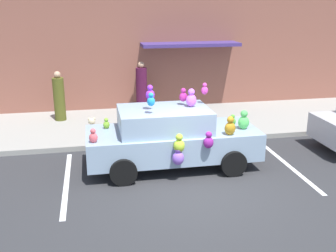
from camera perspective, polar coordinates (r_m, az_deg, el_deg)
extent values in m
plane|color=#2D2D30|center=(9.22, 4.13, -9.05)|extent=(60.00, 60.00, 0.00)
cube|color=gray|center=(13.75, -1.24, 0.39)|extent=(24.00, 4.00, 0.15)
cube|color=brown|center=(15.29, -2.73, 14.03)|extent=(24.00, 0.30, 6.40)
cube|color=#402D72|center=(15.09, 3.14, 11.50)|extent=(3.60, 1.10, 0.12)
cube|color=silver|center=(11.01, 16.49, -5.21)|extent=(0.12, 3.60, 0.01)
cube|color=silver|center=(9.88, -14.17, -7.68)|extent=(0.12, 3.60, 0.01)
cube|color=#8FA6BE|center=(10.22, 0.64, -2.36)|extent=(4.30, 1.71, 0.68)
cube|color=#8FA6BE|center=(9.99, -0.55, 0.91)|extent=(2.23, 1.50, 0.56)
cylinder|color=black|center=(11.43, 6.33, -2.02)|extent=(0.64, 0.22, 0.64)
cylinder|color=black|center=(9.92, 9.23, -5.23)|extent=(0.64, 0.22, 0.64)
cylinder|color=black|center=(10.96, -7.11, -2.90)|extent=(0.64, 0.22, 0.64)
cylinder|color=black|center=(9.38, -6.34, -6.47)|extent=(0.64, 0.22, 0.64)
ellipsoid|color=purple|center=(9.73, -2.55, 4.43)|extent=(0.22, 0.18, 0.26)
sphere|color=purple|center=(9.69, -2.57, 5.45)|extent=(0.14, 0.14, 0.14)
ellipsoid|color=#2E0F9B|center=(10.15, 4.57, 0.36)|extent=(0.26, 0.21, 0.30)
sphere|color=#2E0F9B|center=(10.09, 4.60, 1.50)|extent=(0.16, 0.16, 0.16)
ellipsoid|color=#80B731|center=(10.31, -8.72, 0.16)|extent=(0.16, 0.13, 0.19)
sphere|color=#80B731|center=(10.27, -8.75, 0.86)|extent=(0.10, 0.10, 0.10)
ellipsoid|color=#B7DA33|center=(9.24, 1.58, -2.85)|extent=(0.26, 0.21, 0.31)
sphere|color=#B7DA33|center=(9.17, 1.59, -1.60)|extent=(0.17, 0.17, 0.17)
ellipsoid|color=#E95860|center=(9.34, -10.52, -1.64)|extent=(0.20, 0.16, 0.23)
sphere|color=#E95860|center=(9.29, -10.58, -0.71)|extent=(0.12, 0.12, 0.12)
ellipsoid|color=#964271|center=(10.60, 4.71, 0.89)|extent=(0.20, 0.16, 0.23)
sphere|color=#964271|center=(10.55, 4.73, 1.72)|extent=(0.12, 0.12, 0.12)
ellipsoid|color=#8F218F|center=(9.41, 5.76, -2.34)|extent=(0.24, 0.19, 0.28)
sphere|color=#8F218F|center=(9.35, 5.79, -1.22)|extent=(0.15, 0.15, 0.15)
ellipsoid|color=#53C359|center=(10.31, 10.66, 0.48)|extent=(0.28, 0.23, 0.34)
sphere|color=#53C359|center=(10.25, 10.73, 1.72)|extent=(0.18, 0.18, 0.18)
ellipsoid|color=#905BD4|center=(9.34, 1.44, -4.59)|extent=(0.28, 0.23, 0.33)
sphere|color=#905BD4|center=(9.26, 1.46, -3.30)|extent=(0.18, 0.18, 0.18)
ellipsoid|color=#57A436|center=(10.58, 9.13, 0.62)|extent=(0.17, 0.14, 0.20)
sphere|color=#57A436|center=(10.54, 9.17, 1.34)|extent=(0.11, 0.11, 0.11)
ellipsoid|color=#EF40AF|center=(10.38, 5.20, 5.05)|extent=(0.18, 0.14, 0.21)
sphere|color=#EF40AF|center=(10.35, 5.23, 5.82)|extent=(0.11, 0.11, 0.11)
ellipsoid|color=#B82781|center=(10.23, 2.17, 4.14)|extent=(0.20, 0.17, 0.24)
sphere|color=#B82781|center=(10.19, 2.18, 5.05)|extent=(0.13, 0.13, 0.13)
ellipsoid|color=#BE549C|center=(9.60, -3.07, -0.84)|extent=(0.19, 0.16, 0.23)
sphere|color=#BE549C|center=(9.56, -3.09, 0.06)|extent=(0.12, 0.12, 0.12)
ellipsoid|color=#1F8CD3|center=(9.41, -2.42, 3.49)|extent=(0.19, 0.15, 0.22)
sphere|color=#1F8CD3|center=(9.37, -2.43, 4.40)|extent=(0.12, 0.12, 0.12)
ellipsoid|color=#CC5EF1|center=(10.08, 3.31, 3.66)|extent=(0.26, 0.22, 0.31)
sphere|color=#CC5EF1|center=(10.03, 3.33, 4.85)|extent=(0.17, 0.17, 0.17)
ellipsoid|color=#B6801A|center=(9.81, 8.78, -0.35)|extent=(0.27, 0.22, 0.32)
sphere|color=#B6801A|center=(9.74, 8.84, 0.88)|extent=(0.17, 0.17, 0.17)
cylinder|color=black|center=(13.01, 22.06, -0.80)|extent=(0.64, 0.22, 0.64)
ellipsoid|color=beige|center=(12.41, -10.68, -0.54)|extent=(0.30, 0.25, 0.37)
sphere|color=beige|center=(12.33, -10.75, 0.64)|extent=(0.21, 0.21, 0.21)
sphere|color=beige|center=(12.31, -11.11, 0.95)|extent=(0.09, 0.09, 0.09)
sphere|color=beige|center=(12.31, -10.42, 0.99)|extent=(0.09, 0.09, 0.09)
cylinder|color=#44112F|center=(14.79, -3.76, 5.12)|extent=(0.40, 0.40, 1.62)
sphere|color=tan|center=(14.62, -3.84, 8.66)|extent=(0.23, 0.23, 0.23)
cylinder|color=#4E511B|center=(14.18, -15.15, 3.69)|extent=(0.38, 0.38, 1.46)
sphere|color=tan|center=(14.01, -15.42, 7.03)|extent=(0.22, 0.22, 0.22)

